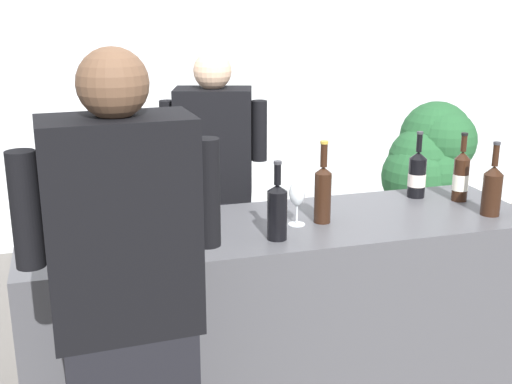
{
  "coord_description": "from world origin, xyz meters",
  "views": [
    {
      "loc": [
        -0.86,
        -2.48,
        1.86
      ],
      "look_at": [
        -0.13,
        0.0,
        1.11
      ],
      "focal_mm": 45.49,
      "sensor_mm": 36.0,
      "label": 1
    }
  ],
  "objects_px": {
    "wine_bottle_0": "(277,210)",
    "wine_bottle_2": "(153,212)",
    "wine_bottle_5": "(492,189)",
    "potted_shrub": "(429,165)",
    "wine_bottle_3": "(461,176)",
    "person_guest": "(129,351)",
    "person_server": "(215,212)",
    "wine_bottle_4": "(323,192)",
    "wine_bottle_6": "(190,200)",
    "wine_glass": "(297,195)",
    "wine_bottle_1": "(417,174)"
  },
  "relations": [
    {
      "from": "wine_bottle_1",
      "to": "person_guest",
      "type": "distance_m",
      "value": 1.74
    },
    {
      "from": "wine_glass",
      "to": "person_server",
      "type": "xyz_separation_m",
      "value": [
        -0.19,
        0.74,
        -0.29
      ]
    },
    {
      "from": "wine_bottle_3",
      "to": "person_server",
      "type": "xyz_separation_m",
      "value": [
        -1.05,
        0.62,
        -0.28
      ]
    },
    {
      "from": "wine_bottle_3",
      "to": "person_guest",
      "type": "distance_m",
      "value": 1.83
    },
    {
      "from": "wine_bottle_3",
      "to": "wine_bottle_5",
      "type": "bearing_deg",
      "value": -87.97
    },
    {
      "from": "wine_bottle_4",
      "to": "potted_shrub",
      "type": "relative_size",
      "value": 0.29
    },
    {
      "from": "wine_bottle_6",
      "to": "wine_glass",
      "type": "bearing_deg",
      "value": -12.15
    },
    {
      "from": "wine_bottle_1",
      "to": "wine_bottle_6",
      "type": "relative_size",
      "value": 0.95
    },
    {
      "from": "wine_bottle_0",
      "to": "wine_bottle_3",
      "type": "height_order",
      "value": "wine_bottle_3"
    },
    {
      "from": "wine_bottle_4",
      "to": "wine_bottle_6",
      "type": "relative_size",
      "value": 1.05
    },
    {
      "from": "wine_glass",
      "to": "potted_shrub",
      "type": "xyz_separation_m",
      "value": [
        1.35,
        1.19,
        -0.24
      ]
    },
    {
      "from": "wine_bottle_3",
      "to": "potted_shrub",
      "type": "bearing_deg",
      "value": 65.36
    },
    {
      "from": "wine_bottle_5",
      "to": "potted_shrub",
      "type": "bearing_deg",
      "value": 69.59
    },
    {
      "from": "wine_bottle_3",
      "to": "wine_bottle_4",
      "type": "bearing_deg",
      "value": -171.57
    },
    {
      "from": "wine_bottle_0",
      "to": "wine_bottle_6",
      "type": "xyz_separation_m",
      "value": [
        -0.3,
        0.23,
        0.0
      ]
    },
    {
      "from": "wine_bottle_0",
      "to": "wine_bottle_2",
      "type": "distance_m",
      "value": 0.48
    },
    {
      "from": "person_server",
      "to": "potted_shrub",
      "type": "xyz_separation_m",
      "value": [
        1.54,
        0.45,
        0.04
      ]
    },
    {
      "from": "wine_bottle_3",
      "to": "person_guest",
      "type": "xyz_separation_m",
      "value": [
        -1.64,
        -0.79,
        -0.22
      ]
    },
    {
      "from": "wine_bottle_5",
      "to": "person_server",
      "type": "distance_m",
      "value": 1.39
    },
    {
      "from": "wine_bottle_0",
      "to": "person_server",
      "type": "relative_size",
      "value": 0.2
    },
    {
      "from": "wine_bottle_5",
      "to": "potted_shrub",
      "type": "xyz_separation_m",
      "value": [
        0.48,
        1.3,
        -0.23
      ]
    },
    {
      "from": "wine_bottle_5",
      "to": "wine_bottle_6",
      "type": "height_order",
      "value": "wine_bottle_6"
    },
    {
      "from": "wine_glass",
      "to": "wine_bottle_4",
      "type": "bearing_deg",
      "value": 0.87
    },
    {
      "from": "wine_bottle_2",
      "to": "potted_shrub",
      "type": "bearing_deg",
      "value": 32.28
    },
    {
      "from": "wine_bottle_3",
      "to": "wine_bottle_6",
      "type": "xyz_separation_m",
      "value": [
        -1.3,
        -0.02,
        0.0
      ]
    },
    {
      "from": "wine_glass",
      "to": "wine_bottle_5",
      "type": "bearing_deg",
      "value": -7.58
    },
    {
      "from": "wine_bottle_6",
      "to": "person_guest",
      "type": "height_order",
      "value": "person_guest"
    },
    {
      "from": "wine_bottle_5",
      "to": "wine_bottle_6",
      "type": "bearing_deg",
      "value": 170.88
    },
    {
      "from": "wine_bottle_1",
      "to": "potted_shrub",
      "type": "bearing_deg",
      "value": 55.55
    },
    {
      "from": "wine_bottle_2",
      "to": "wine_bottle_3",
      "type": "height_order",
      "value": "wine_bottle_2"
    },
    {
      "from": "wine_bottle_1",
      "to": "potted_shrub",
      "type": "height_order",
      "value": "wine_bottle_1"
    },
    {
      "from": "wine_bottle_1",
      "to": "wine_bottle_4",
      "type": "xyz_separation_m",
      "value": [
        -0.58,
        -0.23,
        0.02
      ]
    },
    {
      "from": "wine_bottle_4",
      "to": "wine_bottle_0",
      "type": "bearing_deg",
      "value": -150.48
    },
    {
      "from": "wine_bottle_5",
      "to": "potted_shrub",
      "type": "height_order",
      "value": "wine_bottle_5"
    },
    {
      "from": "wine_bottle_5",
      "to": "wine_glass",
      "type": "height_order",
      "value": "wine_bottle_5"
    },
    {
      "from": "wine_bottle_2",
      "to": "wine_bottle_5",
      "type": "height_order",
      "value": "wine_bottle_2"
    },
    {
      "from": "wine_bottle_1",
      "to": "wine_bottle_5",
      "type": "relative_size",
      "value": 0.97
    },
    {
      "from": "potted_shrub",
      "to": "wine_bottle_2",
      "type": "bearing_deg",
      "value": -147.72
    },
    {
      "from": "wine_bottle_4",
      "to": "wine_bottle_3",
      "type": "bearing_deg",
      "value": 8.43
    },
    {
      "from": "wine_bottle_0",
      "to": "wine_bottle_6",
      "type": "bearing_deg",
      "value": 142.27
    },
    {
      "from": "wine_bottle_3",
      "to": "person_guest",
      "type": "relative_size",
      "value": 0.19
    },
    {
      "from": "person_guest",
      "to": "wine_bottle_2",
      "type": "bearing_deg",
      "value": 74.93
    },
    {
      "from": "wine_bottle_4",
      "to": "person_guest",
      "type": "height_order",
      "value": "person_guest"
    },
    {
      "from": "wine_bottle_4",
      "to": "wine_bottle_6",
      "type": "bearing_deg",
      "value": 170.53
    },
    {
      "from": "wine_bottle_3",
      "to": "person_server",
      "type": "distance_m",
      "value": 1.25
    },
    {
      "from": "wine_bottle_0",
      "to": "person_server",
      "type": "xyz_separation_m",
      "value": [
        -0.06,
        0.88,
        -0.28
      ]
    },
    {
      "from": "potted_shrub",
      "to": "wine_bottle_4",
      "type": "bearing_deg",
      "value": -136.25
    },
    {
      "from": "person_server",
      "to": "wine_bottle_2",
      "type": "bearing_deg",
      "value": -118.0
    },
    {
      "from": "wine_bottle_0",
      "to": "wine_bottle_4",
      "type": "distance_m",
      "value": 0.29
    },
    {
      "from": "wine_bottle_2",
      "to": "person_server",
      "type": "xyz_separation_m",
      "value": [
        0.42,
        0.79,
        -0.29
      ]
    }
  ]
}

